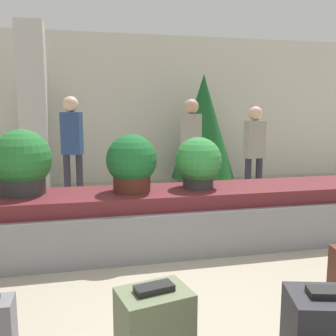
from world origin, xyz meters
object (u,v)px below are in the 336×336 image
object	(u,v)px
pillar	(34,109)
traveler_1	(254,147)
traveler_0	(191,140)
traveler_2	(72,140)
potted_plant_1	(22,163)
decorated_tree	(203,126)
potted_plant_0	(132,163)
potted_plant_2	(198,163)

from	to	relation	value
pillar	traveler_1	bearing A→B (deg)	-26.33
traveler_0	traveler_2	bearing A→B (deg)	-129.85
pillar	traveler_0	xyz separation A→B (m)	(2.70, -1.44, -0.53)
potted_plant_1	traveler_0	distance (m)	3.11
traveler_2	decorated_tree	xyz separation A→B (m)	(2.62, 1.18, 0.15)
potted_plant_1	traveler_2	size ratio (longest dim) A/B	0.39
traveler_1	decorated_tree	distance (m)	1.76
potted_plant_0	potted_plant_1	distance (m)	1.18
traveler_2	decorated_tree	bearing A→B (deg)	-135.71
traveler_0	decorated_tree	size ratio (longest dim) A/B	0.76
pillar	traveler_0	bearing A→B (deg)	-28.09
pillar	potted_plant_1	size ratio (longest dim) A/B	4.55
traveler_1	potted_plant_1	bearing A→B (deg)	-163.19
potted_plant_2	traveler_2	xyz separation A→B (m)	(-1.48, 2.16, 0.12)
potted_plant_2	decorated_tree	distance (m)	3.53
traveler_0	traveler_2	size ratio (longest dim) A/B	0.98
potted_plant_0	potted_plant_2	distance (m)	0.79
potted_plant_2	traveler_0	distance (m)	2.07
traveler_2	potted_plant_1	bearing A→B (deg)	97.15
traveler_0	traveler_2	world-z (taller)	traveler_2
potted_plant_0	potted_plant_1	xyz separation A→B (m)	(-1.17, 0.14, 0.02)
potted_plant_0	potted_plant_1	size ratio (longest dim) A/B	0.91
potted_plant_0	traveler_1	size ratio (longest dim) A/B	0.39
potted_plant_0	potted_plant_2	bearing A→B (deg)	2.60
potted_plant_1	traveler_0	xyz separation A→B (m)	(2.45, 1.91, 0.05)
potted_plant_2	decorated_tree	world-z (taller)	decorated_tree
potted_plant_0	traveler_2	xyz separation A→B (m)	(-0.69, 2.19, 0.10)
potted_plant_0	traveler_1	distance (m)	2.81
pillar	traveler_2	distance (m)	1.57
traveler_1	traveler_2	size ratio (longest dim) A/B	0.91
potted_plant_2	potted_plant_0	bearing A→B (deg)	-177.40
pillar	potted_plant_1	world-z (taller)	pillar
potted_plant_1	traveler_2	bearing A→B (deg)	77.02
potted_plant_1	traveler_2	world-z (taller)	traveler_2
traveler_1	traveler_0	bearing A→B (deg)	151.65
potted_plant_1	potted_plant_2	distance (m)	1.96
traveler_1	decorated_tree	world-z (taller)	decorated_tree
pillar	traveler_1	size ratio (longest dim) A/B	1.95
potted_plant_0	traveler_0	world-z (taller)	traveler_0
potted_plant_0	potted_plant_1	bearing A→B (deg)	173.25
traveler_2	decorated_tree	size ratio (longest dim) A/B	0.78
traveler_1	traveler_2	distance (m)	3.02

